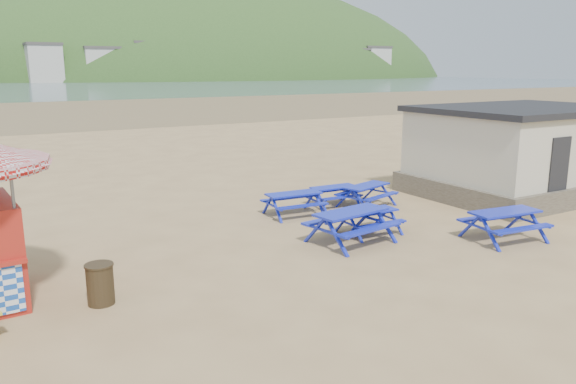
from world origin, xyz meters
TOP-DOWN VIEW (x-y plane):
  - ground at (0.00, 0.00)m, footprint 400.00×400.00m
  - wet_sand at (0.00, 55.00)m, footprint 400.00×400.00m
  - picnic_table_blue_a at (1.67, 2.40)m, footprint 1.80×1.50m
  - picnic_table_blue_b at (4.35, 2.17)m, footprint 2.03×1.81m
  - picnic_table_blue_c at (3.49, 2.83)m, footprint 1.60×1.31m
  - picnic_table_blue_d at (2.46, -0.32)m, footprint 1.61×1.31m
  - picnic_table_blue_e at (1.52, -0.74)m, footprint 2.26×1.92m
  - picnic_table_blue_f at (5.15, -2.64)m, footprint 2.08×1.76m
  - litter_bin at (-5.03, -1.41)m, footprint 0.55×0.55m
  - amenity_block at (10.50, 1.00)m, footprint 7.40×5.40m
  - headland_town at (90.00, 229.68)m, footprint 264.00×144.00m

SIDE VIEW (x-z plane):
  - headland_town at x=90.00m, z-range -63.91..44.09m
  - ground at x=0.00m, z-range 0.00..0.00m
  - wet_sand at x=0.00m, z-range 0.00..0.00m
  - picnic_table_blue_c at x=3.49m, z-range 0.00..0.65m
  - picnic_table_blue_d at x=2.46m, z-range 0.00..0.66m
  - picnic_table_blue_a at x=1.67m, z-range 0.00..0.72m
  - picnic_table_blue_b at x=4.35m, z-range 0.00..0.72m
  - picnic_table_blue_f at x=5.15m, z-range 0.00..0.80m
  - litter_bin at x=-5.03m, z-range 0.01..0.82m
  - picnic_table_blue_e at x=1.52m, z-range 0.00..0.86m
  - amenity_block at x=10.50m, z-range -0.01..3.14m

